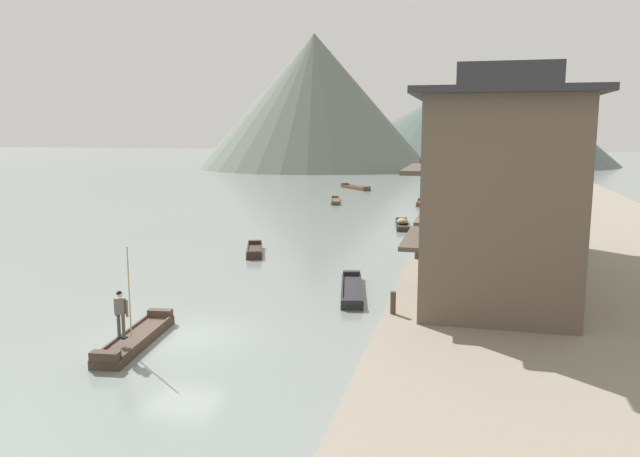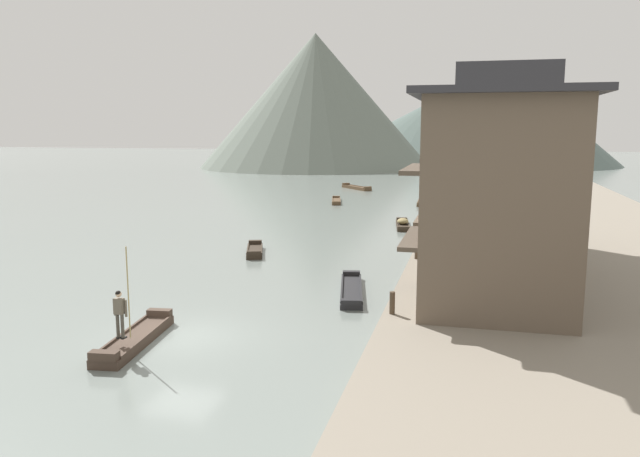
{
  "view_description": "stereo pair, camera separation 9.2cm",
  "coord_description": "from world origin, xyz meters",
  "views": [
    {
      "loc": [
        9.7,
        -19.14,
        7.26
      ],
      "look_at": [
        1.96,
        12.52,
        2.0
      ],
      "focal_mm": 34.56,
      "sensor_mm": 36.0,
      "label": 1
    },
    {
      "loc": [
        9.79,
        -19.12,
        7.26
      ],
      "look_at": [
        1.96,
        12.52,
        2.0
      ],
      "focal_mm": 34.56,
      "sensor_mm": 36.0,
      "label": 2
    }
  ],
  "objects": [
    {
      "name": "hill_far_west",
      "position": [
        16.82,
        114.88,
        9.43
      ],
      "size": [
        43.87,
        43.87,
        18.86
      ],
      "primitive_type": "cone",
      "color": "#4C5B56",
      "rests_on": "ground"
    },
    {
      "name": "boat_moored_third",
      "position": [
        5.1,
        41.27,
        0.14
      ],
      "size": [
        1.01,
        4.06,
        0.42
      ],
      "color": "brown",
      "rests_on": "ground"
    },
    {
      "name": "hill_far_east",
      "position": [
        -20.1,
        98.07,
        12.66
      ],
      "size": [
        44.65,
        44.65,
        25.31
      ],
      "primitive_type": "cone",
      "color": "slate",
      "rests_on": "ground"
    },
    {
      "name": "house_waterfront_second",
      "position": [
        10.3,
        10.1,
        3.61
      ],
      "size": [
        5.6,
        6.58,
        6.14
      ],
      "color": "#75604C",
      "rests_on": "riverbank_right"
    },
    {
      "name": "mooring_post_dock_mid",
      "position": [
        7.14,
        12.48,
        1.01
      ],
      "size": [
        0.2,
        0.2,
        0.81
      ],
      "primitive_type": "cylinder",
      "color": "#473828",
      "rests_on": "riverbank_right"
    },
    {
      "name": "mooring_post_dock_near",
      "position": [
        7.14,
        2.54,
        1.02
      ],
      "size": [
        0.2,
        0.2,
        0.83
      ],
      "primitive_type": "cylinder",
      "color": "#473828",
      "rests_on": "riverbank_right"
    },
    {
      "name": "boat_midriver_drifting",
      "position": [
        4.73,
        7.19,
        0.14
      ],
      "size": [
        1.94,
        5.48,
        0.42
      ],
      "color": "#232326",
      "rests_on": "ground"
    },
    {
      "name": "hill_far_centre",
      "position": [
        0.81,
        126.4,
        6.99
      ],
      "size": [
        54.35,
        54.35,
        13.97
      ],
      "primitive_type": "cone",
      "color": "#4C5B56",
      "rests_on": "ground"
    },
    {
      "name": "house_waterfront_tall",
      "position": [
        10.43,
        17.46,
        4.91
      ],
      "size": [
        5.85,
        7.12,
        8.74
      ],
      "color": "gray",
      "rests_on": "riverbank_right"
    },
    {
      "name": "ground_plane",
      "position": [
        0.0,
        0.0,
        0.0
      ],
      "size": [
        400.0,
        400.0,
        0.0
      ],
      "primitive_type": "plane",
      "color": "gray"
    },
    {
      "name": "boat_moored_nearest",
      "position": [
        4.85,
        26.81,
        0.22
      ],
      "size": [
        1.6,
        4.93,
        0.66
      ],
      "color": "#33281E",
      "rests_on": "ground"
    },
    {
      "name": "boat_moored_second",
      "position": [
        -3.42,
        41.07,
        0.13
      ],
      "size": [
        1.95,
        5.28,
        0.38
      ],
      "color": "brown",
      "rests_on": "ground"
    },
    {
      "name": "riverbank_right",
      "position": [
        15.79,
        30.0,
        0.3
      ],
      "size": [
        18.0,
        110.0,
        0.61
      ],
      "primitive_type": "cube",
      "color": "gray",
      "rests_on": "ground"
    },
    {
      "name": "boat_moored_far",
      "position": [
        -4.0,
        55.23,
        0.17
      ],
      "size": [
        4.46,
        5.08,
        0.54
      ],
      "color": "brown",
      "rests_on": "ground"
    },
    {
      "name": "boat_midriver_upstream",
      "position": [
        -2.54,
        14.6,
        0.17
      ],
      "size": [
        2.01,
        3.78,
        0.49
      ],
      "color": "#33281E",
      "rests_on": "ground"
    },
    {
      "name": "house_waterfront_nearest",
      "position": [
        10.75,
        3.92,
        4.92
      ],
      "size": [
        6.51,
        5.71,
        8.74
      ],
      "color": "brown",
      "rests_on": "riverbank_right"
    },
    {
      "name": "boat_foreground_poled",
      "position": [
        -1.19,
        -1.08,
        0.18
      ],
      "size": [
        1.55,
        4.91,
        0.56
      ],
      "color": "#423328",
      "rests_on": "ground"
    },
    {
      "name": "boatman_person",
      "position": [
        -1.04,
        -2.12,
        1.57
      ],
      "size": [
        0.57,
        0.28,
        3.04
      ],
      "color": "black",
      "rests_on": "boat_foreground_poled"
    }
  ]
}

